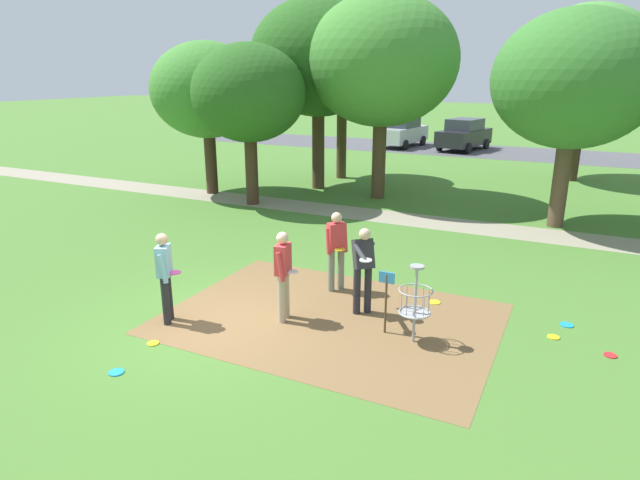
% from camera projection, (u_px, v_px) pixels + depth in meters
% --- Properties ---
extents(ground_plane, '(160.00, 160.00, 0.00)m').
position_uv_depth(ground_plane, '(208.00, 324.00, 9.88)').
color(ground_plane, '#47752D').
extents(dirt_tee_pad, '(6.04, 4.36, 0.01)m').
position_uv_depth(dirt_tee_pad, '(330.00, 318.00, 10.12)').
color(dirt_tee_pad, brown).
rests_on(dirt_tee_pad, ground).
extents(disc_golf_basket, '(0.98, 0.58, 1.39)m').
position_uv_depth(disc_golf_basket, '(412.00, 300.00, 9.07)').
color(disc_golf_basket, '#9E9EA3').
rests_on(disc_golf_basket, ground).
extents(player_foreground_watching, '(0.43, 0.49, 1.71)m').
position_uv_depth(player_foreground_watching, '(283.00, 271.00, 9.80)').
color(player_foreground_watching, tan).
rests_on(player_foreground_watching, ground).
extents(player_throwing, '(0.45, 0.46, 1.71)m').
position_uv_depth(player_throwing, '(336.00, 247.00, 11.15)').
color(player_throwing, slate).
rests_on(player_throwing, ground).
extents(player_waiting_left, '(0.45, 0.49, 1.71)m').
position_uv_depth(player_waiting_left, '(165.00, 273.00, 9.71)').
color(player_waiting_left, '#232328').
rests_on(player_waiting_left, ground).
extents(player_waiting_right, '(0.63, 1.10, 1.71)m').
position_uv_depth(player_waiting_right, '(363.00, 265.00, 10.06)').
color(player_waiting_right, '#232328').
rests_on(player_waiting_right, ground).
extents(frisbee_by_tee, '(0.24, 0.24, 0.02)m').
position_uv_depth(frisbee_by_tee, '(567.00, 325.00, 9.84)').
color(frisbee_by_tee, '#1E93DB').
rests_on(frisbee_by_tee, ground).
extents(frisbee_mid_grass, '(0.21, 0.21, 0.02)m').
position_uv_depth(frisbee_mid_grass, '(153.00, 343.00, 9.17)').
color(frisbee_mid_grass, gold).
rests_on(frisbee_mid_grass, ground).
extents(frisbee_far_left, '(0.20, 0.20, 0.02)m').
position_uv_depth(frisbee_far_left, '(610.00, 355.00, 8.78)').
color(frisbee_far_left, red).
rests_on(frisbee_far_left, ground).
extents(frisbee_far_right, '(0.25, 0.25, 0.02)m').
position_uv_depth(frisbee_far_right, '(434.00, 302.00, 10.81)').
color(frisbee_far_right, gold).
rests_on(frisbee_far_right, ground).
extents(frisbee_scattered_a, '(0.23, 0.23, 0.02)m').
position_uv_depth(frisbee_scattered_a, '(116.00, 372.00, 8.28)').
color(frisbee_scattered_a, '#1E93DB').
rests_on(frisbee_scattered_a, ground).
extents(frisbee_scattered_b, '(0.21, 0.21, 0.02)m').
position_uv_depth(frisbee_scattered_b, '(554.00, 337.00, 9.38)').
color(frisbee_scattered_b, gold).
rests_on(frisbee_scattered_b, ground).
extents(tree_near_left, '(5.11, 5.11, 7.15)m').
position_uv_depth(tree_near_left, '(318.00, 58.00, 20.15)').
color(tree_near_left, '#4C3823').
rests_on(tree_near_left, ground).
extents(tree_near_right, '(5.28, 5.28, 7.07)m').
position_uv_depth(tree_near_right, '(382.00, 61.00, 18.55)').
color(tree_near_right, '#4C3823').
rests_on(tree_near_right, ground).
extents(tree_mid_left, '(3.67, 3.67, 5.86)m').
position_uv_depth(tree_mid_left, '(342.00, 77.00, 22.48)').
color(tree_mid_left, '#4C3823').
rests_on(tree_mid_left, ground).
extents(tree_mid_center, '(4.52, 4.52, 6.17)m').
position_uv_depth(tree_mid_center, '(574.00, 80.00, 14.97)').
color(tree_mid_center, brown).
rests_on(tree_mid_center, ground).
extents(tree_far_left, '(5.17, 5.17, 7.10)m').
position_uv_depth(tree_far_left, '(587.00, 61.00, 21.70)').
color(tree_far_left, '#422D1E').
rests_on(tree_far_left, ground).
extents(tree_far_center, '(4.06, 4.06, 5.55)m').
position_uv_depth(tree_far_center, '(207.00, 91.00, 19.59)').
color(tree_far_center, '#422D1E').
rests_on(tree_far_center, ground).
extents(tree_far_right, '(3.82, 3.82, 5.41)m').
position_uv_depth(tree_far_right, '(249.00, 94.00, 17.89)').
color(tree_far_right, '#422D1E').
rests_on(tree_far_right, ground).
extents(parking_lot_strip, '(36.00, 6.00, 0.01)m').
position_uv_depth(parking_lot_strip, '(476.00, 151.00, 31.91)').
color(parking_lot_strip, '#4C4C51').
rests_on(parking_lot_strip, ground).
extents(parked_car_leftmost, '(2.39, 4.40, 1.84)m').
position_uv_depth(parked_car_leftmost, '(402.00, 132.00, 33.51)').
color(parked_car_leftmost, '#B2B7BC').
rests_on(parked_car_leftmost, ground).
extents(parked_car_center_left, '(2.66, 4.49, 1.84)m').
position_uv_depth(parked_car_center_left, '(464.00, 134.00, 31.98)').
color(parked_car_center_left, black).
rests_on(parked_car_center_left, ground).
extents(gravel_path, '(40.00, 1.56, 0.00)m').
position_uv_depth(gravel_path, '(376.00, 215.00, 17.43)').
color(gravel_path, gray).
rests_on(gravel_path, ground).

